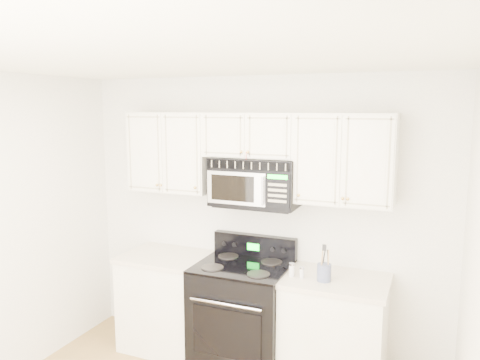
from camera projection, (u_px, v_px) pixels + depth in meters
The scene contains 9 objects.
room at pixel (156, 279), 2.79m from camera, with size 3.51×3.51×2.61m.
base_cabinet_left at pixel (170, 304), 4.54m from camera, with size 0.86×0.65×0.92m.
base_cabinet_right at pixel (334, 334), 3.93m from camera, with size 0.86×0.65×0.92m.
range at pixel (243, 313), 4.21m from camera, with size 0.81×0.73×1.13m.
upper_cabinets at pixel (252, 151), 4.14m from camera, with size 2.44×0.37×0.75m.
microwave at pixel (255, 182), 4.13m from camera, with size 0.77×0.44×0.43m.
utensil_crock at pixel (324, 272), 3.78m from camera, with size 0.11×0.11×0.30m.
shaker_salt at pixel (292, 270), 3.89m from camera, with size 0.05×0.05×0.11m.
shaker_pepper at pixel (302, 272), 3.86m from camera, with size 0.04×0.04×0.09m.
Camera 1 is at (1.49, -2.27, 2.31)m, focal length 35.00 mm.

